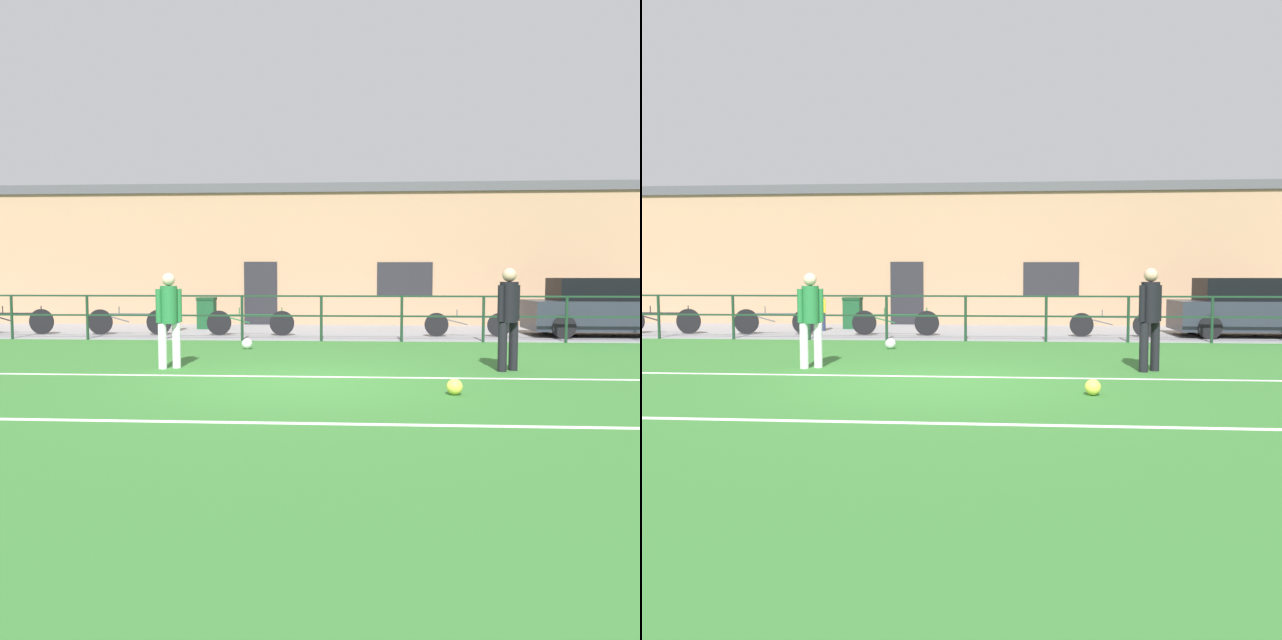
% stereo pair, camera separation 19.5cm
% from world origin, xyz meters
% --- Properties ---
extents(ground, '(60.00, 44.00, 0.04)m').
position_xyz_m(ground, '(0.00, 0.00, -0.02)').
color(ground, '#33702D').
extents(field_line_touchline, '(36.00, 0.11, 0.00)m').
position_xyz_m(field_line_touchline, '(0.00, 0.45, 0.00)').
color(field_line_touchline, white).
rests_on(field_line_touchline, ground).
extents(field_line_hash, '(36.00, 0.11, 0.00)m').
position_xyz_m(field_line_hash, '(0.00, -2.75, 0.00)').
color(field_line_hash, white).
rests_on(field_line_hash, ground).
extents(pavement_strip, '(48.00, 5.00, 0.02)m').
position_xyz_m(pavement_strip, '(0.00, 8.50, 0.01)').
color(pavement_strip, gray).
rests_on(pavement_strip, ground).
extents(perimeter_fence, '(36.07, 0.07, 1.15)m').
position_xyz_m(perimeter_fence, '(0.00, 6.00, 0.75)').
color(perimeter_fence, '#193823').
rests_on(perimeter_fence, ground).
extents(clubhouse_facade, '(28.00, 2.56, 4.66)m').
position_xyz_m(clubhouse_facade, '(-0.00, 12.20, 2.34)').
color(clubhouse_facade, tan).
rests_on(clubhouse_facade, ground).
extents(player_goalkeeper, '(0.42, 0.32, 1.76)m').
position_xyz_m(player_goalkeeper, '(3.49, 1.29, 1.00)').
color(player_goalkeeper, black).
rests_on(player_goalkeeper, ground).
extents(player_striker, '(0.41, 0.29, 1.68)m').
position_xyz_m(player_striker, '(-2.40, 1.24, 0.95)').
color(player_striker, white).
rests_on(player_striker, ground).
extents(soccer_ball_match, '(0.22, 0.22, 0.22)m').
position_xyz_m(soccer_ball_match, '(2.24, -0.95, 0.11)').
color(soccer_ball_match, '#E5E04C').
rests_on(soccer_ball_match, ground).
extents(soccer_ball_spare, '(0.24, 0.24, 0.24)m').
position_xyz_m(soccer_ball_spare, '(-1.56, 4.21, 0.12)').
color(soccer_ball_spare, white).
rests_on(soccer_ball_spare, ground).
extents(spectator_child, '(0.29, 0.19, 1.10)m').
position_xyz_m(spectator_child, '(-4.43, 8.42, 0.65)').
color(spectator_child, '#232D4C').
rests_on(spectator_child, pavement_strip).
extents(parked_car_red, '(4.32, 1.80, 1.56)m').
position_xyz_m(parked_car_red, '(7.61, 7.63, 0.76)').
color(parked_car_red, '#282D38').
rests_on(parked_car_red, pavement_strip).
extents(bicycle_parked_0, '(2.39, 0.04, 0.76)m').
position_xyz_m(bicycle_parked_0, '(-2.01, 7.20, 0.37)').
color(bicycle_parked_0, black).
rests_on(bicycle_parked_0, pavement_strip).
extents(bicycle_parked_1, '(2.28, 0.04, 0.73)m').
position_xyz_m(bicycle_parked_1, '(3.83, 7.20, 0.35)').
color(bicycle_parked_1, black).
rests_on(bicycle_parked_1, pavement_strip).
extents(bicycle_parked_2, '(2.33, 0.04, 0.79)m').
position_xyz_m(bicycle_parked_2, '(-8.66, 7.20, 0.38)').
color(bicycle_parked_2, black).
rests_on(bicycle_parked_2, pavement_strip).
extents(bicycle_parked_3, '(2.34, 0.04, 0.78)m').
position_xyz_m(bicycle_parked_3, '(-5.35, 7.20, 0.38)').
color(bicycle_parked_3, black).
rests_on(bicycle_parked_3, pavement_strip).
extents(trash_bin_0, '(0.55, 0.47, 0.96)m').
position_xyz_m(trash_bin_0, '(-3.70, 9.24, 0.50)').
color(trash_bin_0, '#194C28').
rests_on(trash_bin_0, pavement_strip).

